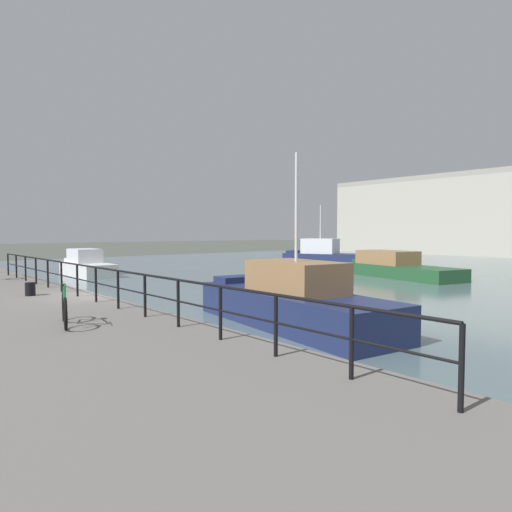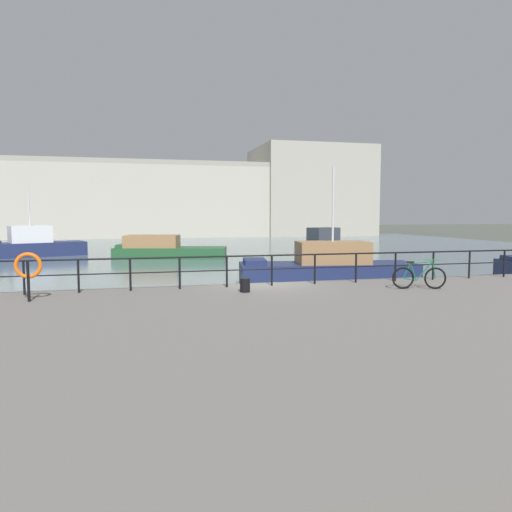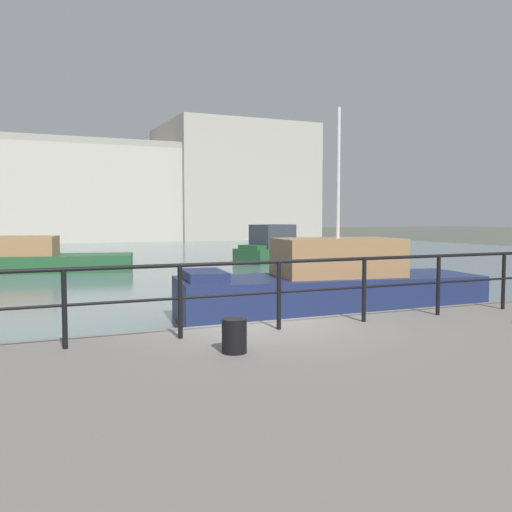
% 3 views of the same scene
% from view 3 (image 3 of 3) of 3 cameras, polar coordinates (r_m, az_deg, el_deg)
% --- Properties ---
extents(ground_plane, '(240.00, 240.00, 0.00)m').
position_cam_3_polar(ground_plane, '(9.73, -0.30, -12.75)').
color(ground_plane, '#4C5147').
extents(water_basin, '(80.00, 60.00, 0.01)m').
position_cam_3_polar(water_basin, '(39.00, -18.60, -0.34)').
color(water_basin, slate).
rests_on(water_basin, ground_plane).
extents(harbor_building, '(65.30, 15.58, 14.29)m').
position_cam_3_polar(harbor_building, '(69.63, -15.47, 6.28)').
color(harbor_building, '#B2AD9E').
rests_on(harbor_building, ground_plane).
extents(moored_small_launch, '(9.12, 4.84, 1.81)m').
position_cam_3_polar(moored_small_launch, '(30.78, -21.41, -0.18)').
color(moored_small_launch, '#23512D').
rests_on(moored_small_launch, water_basin).
extents(moored_harbor_tender, '(6.57, 4.21, 2.31)m').
position_cam_3_polar(moored_harbor_tender, '(34.96, 2.36, 0.71)').
color(moored_harbor_tender, '#23512D').
rests_on(moored_harbor_tender, water_basin).
extents(moored_cabin_cruiser, '(8.63, 3.75, 5.75)m').
position_cam_3_polar(moored_cabin_cruiser, '(15.80, 7.40, -3.21)').
color(moored_cabin_cruiser, navy).
rests_on(moored_cabin_cruiser, water_basin).
extents(quay_railing, '(22.11, 0.07, 1.08)m').
position_cam_3_polar(quay_railing, '(9.55, 10.80, -2.14)').
color(quay_railing, black).
rests_on(quay_railing, quay_promenade).
extents(mooring_bollard, '(0.32, 0.32, 0.44)m').
position_cam_3_polar(mooring_bollard, '(7.33, -2.19, -8.01)').
color(mooring_bollard, black).
rests_on(mooring_bollard, quay_promenade).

